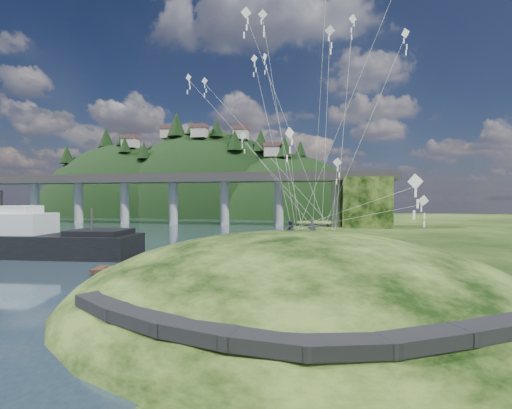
# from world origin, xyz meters

# --- Properties ---
(ground) EXTENTS (320.00, 320.00, 0.00)m
(ground) POSITION_xyz_m (0.00, 0.00, 0.00)
(ground) COLOR black
(ground) RESTS_ON ground
(grass_hill) EXTENTS (36.00, 32.00, 13.00)m
(grass_hill) POSITION_xyz_m (8.00, 2.00, -1.50)
(grass_hill) COLOR black
(grass_hill) RESTS_ON ground
(footpath) EXTENTS (22.29, 5.84, 0.83)m
(footpath) POSITION_xyz_m (7.46, -9.74, 2.08)
(footpath) COLOR black
(footpath) RESTS_ON ground
(bridge) EXTENTS (160.00, 11.00, 15.00)m
(bridge) POSITION_xyz_m (-26.46, 70.07, 9.70)
(bridge) COLOR #2D2B2B
(bridge) RESTS_ON ground
(far_ridge) EXTENTS (153.00, 70.00, 94.50)m
(far_ridge) POSITION_xyz_m (-43.58, 122.17, -7.44)
(far_ridge) COLOR black
(far_ridge) RESTS_ON ground
(work_barge) EXTENTS (25.05, 8.46, 8.62)m
(work_barge) POSITION_xyz_m (-26.11, 14.65, 2.16)
(work_barge) COLOR black
(work_barge) RESTS_ON ground
(wooden_dock) EXTENTS (15.11, 4.75, 1.07)m
(wooden_dock) POSITION_xyz_m (-4.99, 7.69, 0.47)
(wooden_dock) COLOR #331E14
(wooden_dock) RESTS_ON ground
(kite_flyers) EXTENTS (2.48, 1.09, 1.91)m
(kite_flyers) POSITION_xyz_m (8.00, 4.07, 5.80)
(kite_flyers) COLOR #252931
(kite_flyers) RESTS_ON ground
(kite_swarm) EXTENTS (20.49, 18.32, 21.49)m
(kite_swarm) POSITION_xyz_m (8.39, 3.72, 17.63)
(kite_swarm) COLOR white
(kite_swarm) RESTS_ON ground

